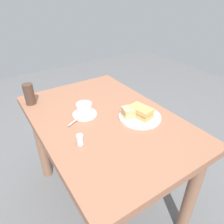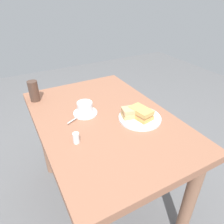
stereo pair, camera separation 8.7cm
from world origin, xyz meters
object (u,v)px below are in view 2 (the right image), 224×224
at_px(salt_shaker, 76,138).
at_px(drinking_glass, 34,91).
at_px(sandwich_front, 141,113).
at_px(coffee_cup, 85,107).
at_px(sandwich_plate, 140,118).
at_px(dining_table, 105,134).
at_px(coffee_saucer, 85,113).
at_px(spoon, 76,118).
at_px(sandwich_back, 132,112).

xyz_separation_m(salt_shaker, drinking_glass, (0.54, 0.09, 0.04)).
xyz_separation_m(sandwich_front, coffee_cup, (0.21, 0.25, 0.00)).
bearing_deg(sandwich_front, drinking_glass, 42.60).
bearing_deg(salt_shaker, sandwich_plate, -86.71).
relative_size(dining_table, coffee_saucer, 7.72).
bearing_deg(sandwich_front, spoon, 62.21).
bearing_deg(drinking_glass, sandwich_back, -137.83).
xyz_separation_m(coffee_saucer, spoon, (-0.04, 0.07, 0.01)).
relative_size(sandwich_back, coffee_saucer, 0.89).
bearing_deg(sandwich_back, dining_table, 56.77).
height_order(sandwich_front, spoon, sandwich_front).
distance_m(sandwich_front, coffee_saucer, 0.33).
bearing_deg(spoon, salt_shaker, 160.57).
xyz_separation_m(sandwich_plate, coffee_saucer, (0.20, 0.25, -0.00)).
bearing_deg(salt_shaker, coffee_saucer, -31.57).
bearing_deg(coffee_saucer, drinking_glass, 35.77).
distance_m(dining_table, coffee_saucer, 0.18).
bearing_deg(coffee_cup, salt_shaker, 148.35).
relative_size(coffee_saucer, coffee_cup, 1.39).
relative_size(dining_table, salt_shaker, 19.59).
bearing_deg(sandwich_front, sandwich_plate, 20.14).
distance_m(sandwich_back, spoon, 0.32).
bearing_deg(dining_table, sandwich_front, -125.20).
height_order(sandwich_plate, coffee_cup, coffee_cup).
height_order(dining_table, sandwich_back, sandwich_back).
bearing_deg(spoon, dining_table, -108.22).
bearing_deg(coffee_cup, spoon, 116.92).
xyz_separation_m(dining_table, sandwich_front, (-0.12, -0.17, 0.17)).
relative_size(dining_table, spoon, 11.83).
bearing_deg(sandwich_plate, sandwich_front, -159.86).
xyz_separation_m(sandwich_plate, spoon, (0.17, 0.32, 0.01)).
bearing_deg(spoon, sandwich_plate, -117.38).
bearing_deg(dining_table, coffee_cup, 42.78).
relative_size(dining_table, drinking_glass, 8.04).
height_order(sandwich_back, coffee_saucer, sandwich_back).
relative_size(sandwich_front, coffee_saucer, 1.00).
bearing_deg(sandwich_front, salt_shaker, 92.75).
xyz_separation_m(coffee_saucer, coffee_cup, (0.00, -0.00, 0.04)).
distance_m(salt_shaker, drinking_glass, 0.55).
distance_m(dining_table, coffee_cup, 0.21).
xyz_separation_m(sandwich_back, drinking_glass, (0.49, 0.44, 0.03)).
bearing_deg(salt_shaker, drinking_glass, 9.25).
bearing_deg(sandwich_front, coffee_saucer, 50.72).
relative_size(sandwich_front, salt_shaker, 2.53).
distance_m(sandwich_back, coffee_saucer, 0.28).
distance_m(sandwich_back, salt_shaker, 0.36).
bearing_deg(sandwich_plate, sandwich_back, 50.67).
bearing_deg(dining_table, coffee_saucer, 43.57).
relative_size(coffee_saucer, salt_shaker, 2.54).
bearing_deg(spoon, sandwich_front, -117.79).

